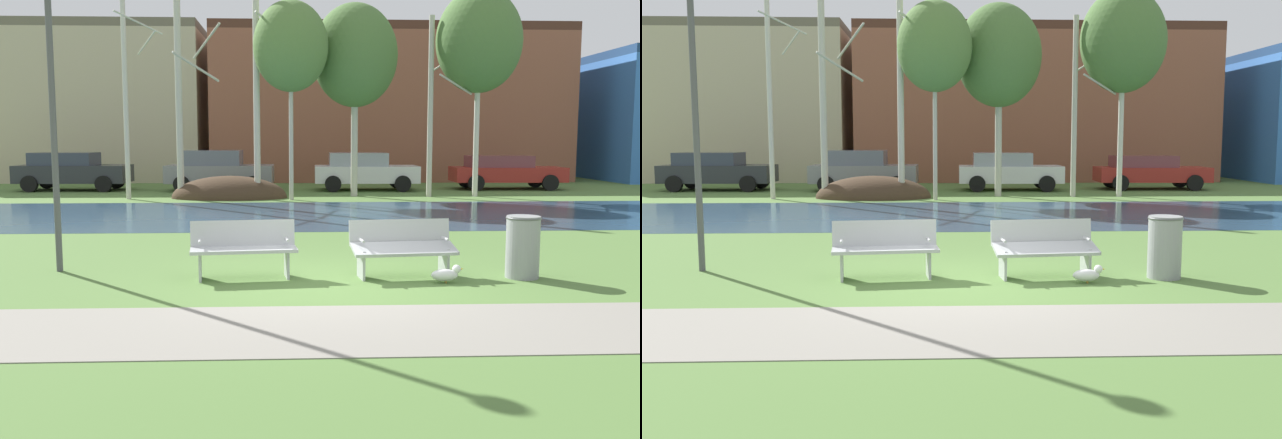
{
  "view_description": "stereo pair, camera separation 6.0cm",
  "coord_description": "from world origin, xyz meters",
  "views": [
    {
      "loc": [
        -0.54,
        -9.76,
        2.16
      ],
      "look_at": [
        -0.02,
        1.54,
        0.79
      ],
      "focal_mm": 38.75,
      "sensor_mm": 36.0,
      "label": 1
    },
    {
      "loc": [
        -0.48,
        -9.77,
        2.16
      ],
      "look_at": [
        -0.02,
        1.54,
        0.79
      ],
      "focal_mm": 38.75,
      "sensor_mm": 36.0,
      "label": 2
    }
  ],
  "objects": [
    {
      "name": "parked_van_nearest_dark",
      "position": [
        -9.19,
        18.22,
        0.8
      ],
      "size": [
        4.39,
        2.16,
        1.51
      ],
      "color": "#282B30",
      "rests_on": "ground"
    },
    {
      "name": "birch_right",
      "position": [
        4.53,
        14.7,
        3.24
      ],
      "size": [
        1.56,
        2.32,
        6.35
      ],
      "color": "#BCB7A8",
      "rests_on": "ground"
    },
    {
      "name": "ground_plane",
      "position": [
        0.0,
        10.0,
        0.0
      ],
      "size": [
        120.0,
        120.0,
        0.0
      ],
      "primitive_type": "plane",
      "color": "#517538"
    },
    {
      "name": "building_brick_low",
      "position": [
        4.4,
        26.87,
        3.7
      ],
      "size": [
        17.12,
        9.54,
        7.4
      ],
      "color": "brown",
      "rests_on": "ground"
    },
    {
      "name": "paved_path_strip",
      "position": [
        0.0,
        -2.23,
        0.01
      ],
      "size": [
        60.0,
        2.08,
        0.01
      ],
      "primitive_type": "cube",
      "color": "gray",
      "rests_on": "ground"
    },
    {
      "name": "building_beige_block",
      "position": [
        -11.05,
        25.8,
        3.73
      ],
      "size": [
        12.71,
        7.04,
        7.46
      ],
      "color": "#BCAD8E",
      "rests_on": "ground"
    },
    {
      "name": "parked_wagon_fourth_red",
      "position": [
        8.3,
        18.09,
        0.74
      ],
      "size": [
        4.52,
        2.17,
        1.37
      ],
      "color": "maroon",
      "rests_on": "ground"
    },
    {
      "name": "birch_far_left",
      "position": [
        -6.03,
        14.24,
        4.46
      ],
      "size": [
        1.41,
        2.44,
        8.8
      ],
      "color": "beige",
      "rests_on": "ground"
    },
    {
      "name": "bench_left",
      "position": [
        -1.23,
        0.64,
        0.47
      ],
      "size": [
        1.65,
        0.73,
        0.87
      ],
      "color": "#B2B5B7",
      "rests_on": "ground"
    },
    {
      "name": "birch_center_left",
      "position": [
        -1.58,
        14.11,
        4.47
      ],
      "size": [
        1.42,
        2.31,
        8.8
      ],
      "color": "beige",
      "rests_on": "ground"
    },
    {
      "name": "birch_center_right",
      "position": [
        1.83,
        15.04,
        4.97
      ],
      "size": [
        3.03,
        3.03,
        6.81
      ],
      "color": "#BCB7A8",
      "rests_on": "ground"
    },
    {
      "name": "river_band",
      "position": [
        0.0,
        9.21,
        0.0
      ],
      "size": [
        80.0,
        7.07,
        0.01
      ],
      "primitive_type": "cube",
      "color": "#33516B",
      "rests_on": "ground"
    },
    {
      "name": "birch_far_right",
      "position": [
        6.18,
        14.77,
        5.47
      ],
      "size": [
        3.01,
        3.01,
        7.29
      ],
      "color": "beige",
      "rests_on": "ground"
    },
    {
      "name": "soil_mound",
      "position": [
        -2.62,
        14.57,
        0.0
      ],
      "size": [
        4.06,
        2.44,
        1.55
      ],
      "primitive_type": "ellipsoid",
      "color": "#423021",
      "rests_on": "ground"
    },
    {
      "name": "streetlamp",
      "position": [
        -4.22,
        1.32,
        3.9
      ],
      "size": [
        0.32,
        0.32,
        5.93
      ],
      "color": "#4C4C51",
      "rests_on": "ground"
    },
    {
      "name": "birch_center",
      "position": [
        -0.44,
        13.71,
        5.12
      ],
      "size": [
        2.51,
        2.51,
        6.64
      ],
      "color": "#BCB7A8",
      "rests_on": "ground"
    },
    {
      "name": "birch_left",
      "position": [
        -4.22,
        14.31,
        3.88
      ],
      "size": [
        1.6,
        2.86,
        7.62
      ],
      "color": "#BCB7A8",
      "rests_on": "ground"
    },
    {
      "name": "seagull",
      "position": [
        1.78,
        0.14,
        0.13
      ],
      "size": [
        0.48,
        0.18,
        0.27
      ],
      "color": "white",
      "rests_on": "ground"
    },
    {
      "name": "parked_hatch_third_white",
      "position": [
        2.48,
        17.79,
        0.79
      ],
      "size": [
        4.16,
        2.2,
        1.5
      ],
      "color": "silver",
      "rests_on": "ground"
    },
    {
      "name": "trash_bin",
      "position": [
        3.03,
        0.49,
        0.49
      ],
      "size": [
        0.53,
        0.53,
        0.95
      ],
      "color": "gray",
      "rests_on": "ground"
    },
    {
      "name": "bench_right",
      "position": [
        1.21,
        0.64,
        0.47
      ],
      "size": [
        1.65,
        0.73,
        0.87
      ],
      "color": "#B2B5B7",
      "rests_on": "ground"
    },
    {
      "name": "parked_sedan_second_grey",
      "position": [
        -3.34,
        17.85,
        0.83
      ],
      "size": [
        4.24,
        2.22,
        1.6
      ],
      "color": "slate",
      "rests_on": "ground"
    }
  ]
}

